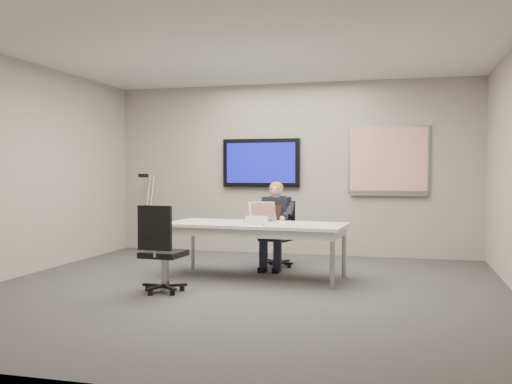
% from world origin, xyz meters
% --- Properties ---
extents(floor, '(6.00, 6.00, 0.02)m').
position_xyz_m(floor, '(0.00, 0.00, 0.00)').
color(floor, '#343437').
rests_on(floor, ground).
extents(ceiling, '(6.00, 6.00, 0.02)m').
position_xyz_m(ceiling, '(0.00, 0.00, 2.80)').
color(ceiling, silver).
rests_on(ceiling, wall_back).
extents(wall_back, '(6.00, 0.02, 2.80)m').
position_xyz_m(wall_back, '(0.00, 3.00, 1.40)').
color(wall_back, '#A09C90').
rests_on(wall_back, ground).
extents(wall_front, '(6.00, 0.02, 2.80)m').
position_xyz_m(wall_front, '(0.00, -3.00, 1.40)').
color(wall_front, '#A09C90').
rests_on(wall_front, ground).
extents(wall_left, '(0.02, 6.00, 2.80)m').
position_xyz_m(wall_left, '(-3.00, 0.00, 1.40)').
color(wall_left, '#A09C90').
rests_on(wall_left, ground).
extents(conference_table, '(2.33, 1.09, 0.70)m').
position_xyz_m(conference_table, '(-0.03, 0.78, 0.62)').
color(conference_table, white).
rests_on(conference_table, ground).
extents(tv_display, '(1.30, 0.09, 0.80)m').
position_xyz_m(tv_display, '(-0.50, 2.95, 1.50)').
color(tv_display, black).
rests_on(tv_display, wall_back).
extents(whiteboard, '(1.25, 0.08, 1.10)m').
position_xyz_m(whiteboard, '(1.55, 2.97, 1.53)').
color(whiteboard, gray).
rests_on(whiteboard, wall_back).
extents(office_chair_far, '(0.54, 0.54, 0.93)m').
position_xyz_m(office_chair_far, '(0.06, 1.72, 0.29)').
color(office_chair_far, black).
rests_on(office_chair_far, ground).
extents(office_chair_near, '(0.50, 0.50, 0.99)m').
position_xyz_m(office_chair_near, '(-0.81, -0.36, 0.31)').
color(office_chair_near, black).
rests_on(office_chair_near, ground).
extents(seated_person, '(0.39, 0.67, 1.21)m').
position_xyz_m(seated_person, '(0.05, 1.49, 0.49)').
color(seated_person, '#1C212E').
rests_on(seated_person, office_chair_far).
extents(crutch, '(0.30, 0.78, 1.42)m').
position_xyz_m(crutch, '(-2.45, 2.75, 0.68)').
color(crutch, '#9B9DA2').
rests_on(crutch, ground).
extents(laptop, '(0.39, 0.38, 0.26)m').
position_xyz_m(laptop, '(-0.02, 1.02, 0.77)').
color(laptop, '#B6B6B9').
rests_on(laptop, conference_table).
extents(name_tent, '(0.28, 0.14, 0.11)m').
position_xyz_m(name_tent, '(0.04, 0.59, 0.76)').
color(name_tent, white).
rests_on(name_tent, conference_table).
extents(pen, '(0.04, 0.15, 0.01)m').
position_xyz_m(pen, '(0.14, 0.49, 0.71)').
color(pen, black).
rests_on(pen, conference_table).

